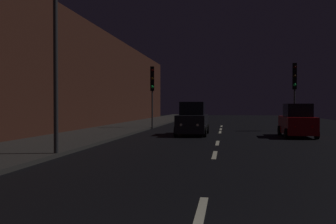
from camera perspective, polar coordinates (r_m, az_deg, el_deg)
ground at (r=27.60m, az=8.32°, el=-2.82°), size 27.61×84.00×0.02m
sidewalk_left at (r=28.73m, az=-7.04°, el=-2.49°), size 4.40×84.00×0.15m
building_facade_left at (r=26.38m, az=-14.67°, el=5.92°), size 0.80×63.00×8.20m
lane_centerline at (r=20.45m, az=8.01°, el=-4.11°), size 0.16×28.29×0.01m
traffic_light_far_right at (r=27.77m, az=19.38°, el=4.55°), size 0.37×0.48×4.91m
traffic_light_far_left at (r=28.24m, az=-2.51°, el=4.49°), size 0.37×0.48×4.87m
streetlamp_overhead at (r=13.48m, az=-15.64°, el=14.62°), size 1.70×0.44×7.62m
car_approaching_headlights at (r=22.45m, az=3.91°, el=-1.25°), size 1.89×4.08×2.06m
car_parked_right_far at (r=22.37m, az=19.73°, el=-1.45°), size 1.78×3.86×1.94m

